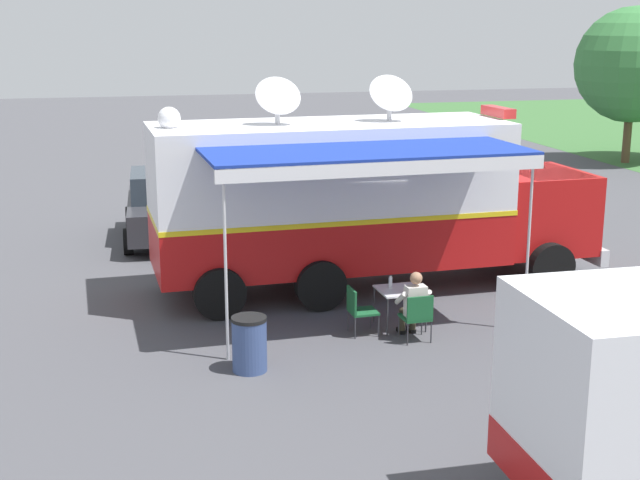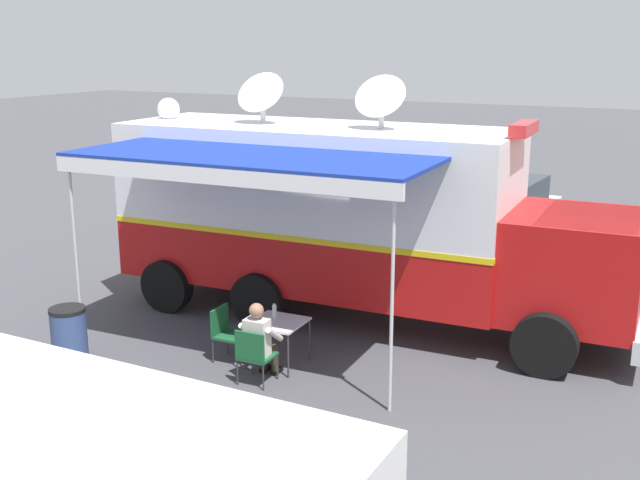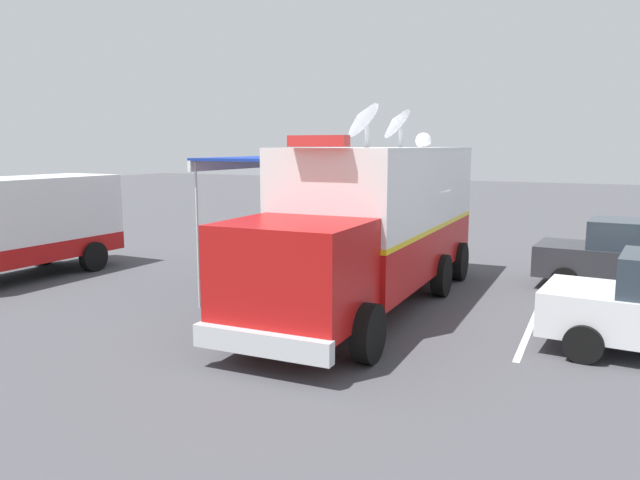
# 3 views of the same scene
# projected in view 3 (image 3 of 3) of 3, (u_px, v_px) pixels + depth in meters

# --- Properties ---
(ground_plane) EXTENTS (100.00, 100.00, 0.00)m
(ground_plane) POSITION_uv_depth(u_px,v_px,m) (384.00, 296.00, 14.58)
(ground_plane) COLOR #47474C
(lot_stripe) EXTENTS (0.28, 4.80, 0.01)m
(lot_stripe) POSITION_uv_depth(u_px,v_px,m) (532.00, 324.00, 12.22)
(lot_stripe) COLOR silver
(lot_stripe) RESTS_ON ground
(command_truck) EXTENTS (5.11, 9.57, 4.53)m
(command_truck) POSITION_uv_depth(u_px,v_px,m) (373.00, 218.00, 13.63)
(command_truck) COLOR #B71414
(command_truck) RESTS_ON ground
(folding_table) EXTENTS (0.83, 0.83, 0.73)m
(folding_table) POSITION_uv_depth(u_px,v_px,m) (275.00, 263.00, 15.04)
(folding_table) COLOR silver
(folding_table) RESTS_ON ground
(water_bottle) EXTENTS (0.07, 0.07, 0.22)m
(water_bottle) POSITION_uv_depth(u_px,v_px,m) (283.00, 256.00, 15.08)
(water_bottle) COLOR silver
(water_bottle) RESTS_ON folding_table
(folding_chair_at_table) EXTENTS (0.50, 0.50, 0.87)m
(folding_chair_at_table) POSITION_uv_depth(u_px,v_px,m) (247.00, 267.00, 15.37)
(folding_chair_at_table) COLOR #19562D
(folding_chair_at_table) RESTS_ON ground
(folding_chair_beside_table) EXTENTS (0.50, 0.50, 0.87)m
(folding_chair_beside_table) POSITION_uv_depth(u_px,v_px,m) (286.00, 263.00, 15.89)
(folding_chair_beside_table) COLOR #19562D
(folding_chair_beside_table) RESTS_ON ground
(seated_responder) EXTENTS (0.67, 0.56, 1.25)m
(seated_responder) POSITION_uv_depth(u_px,v_px,m) (254.00, 262.00, 15.27)
(seated_responder) COLOR silver
(seated_responder) RESTS_ON ground
(trash_bin) EXTENTS (0.57, 0.57, 0.91)m
(trash_bin) POSITION_uv_depth(u_px,v_px,m) (287.00, 249.00, 18.36)
(trash_bin) COLOR #384C7F
(trash_bin) RESTS_ON ground
(support_truck) EXTENTS (2.41, 6.83, 2.70)m
(support_truck) POSITION_uv_depth(u_px,v_px,m) (4.00, 229.00, 16.00)
(support_truck) COLOR white
(support_truck) RESTS_ON ground
(car_behind_truck) EXTENTS (4.28, 2.17, 1.76)m
(car_behind_truck) POSITION_uv_depth(u_px,v_px,m) (630.00, 256.00, 14.83)
(car_behind_truck) COLOR #2D2D33
(car_behind_truck) RESTS_ON ground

